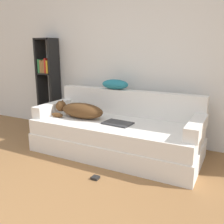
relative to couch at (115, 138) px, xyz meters
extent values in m
cube|color=silver|center=(-0.07, 0.70, 1.14)|extent=(7.11, 0.06, 2.70)
cube|color=silver|center=(0.00, 0.00, -0.09)|extent=(2.16, 0.93, 0.24)
cube|color=silver|center=(0.00, -0.01, 0.12)|extent=(2.12, 0.89, 0.20)
cube|color=silver|center=(0.00, 0.40, 0.40)|extent=(2.12, 0.15, 0.36)
cube|color=silver|center=(-1.01, -0.01, 0.30)|extent=(0.15, 0.74, 0.15)
cube|color=silver|center=(1.01, -0.01, 0.30)|extent=(0.15, 0.74, 0.15)
ellipsoid|color=#513319|center=(-0.48, -0.05, 0.32)|extent=(0.63, 0.27, 0.21)
sphere|color=#513319|center=(-0.83, -0.05, 0.35)|extent=(0.15, 0.15, 0.15)
cone|color=#513319|center=(-0.83, -0.09, 0.41)|extent=(0.05, 0.05, 0.07)
cone|color=#513319|center=(-0.83, -0.01, 0.41)|extent=(0.05, 0.05, 0.07)
ellipsoid|color=#513319|center=(-0.81, -0.17, 0.25)|extent=(0.19, 0.07, 0.06)
cube|color=#2D2D30|center=(0.07, -0.07, 0.23)|extent=(0.37, 0.27, 0.02)
ellipsoid|color=teal|center=(-0.20, 0.39, 0.65)|extent=(0.40, 0.22, 0.14)
cube|color=black|center=(-1.70, 0.52, 0.55)|extent=(0.04, 0.26, 1.53)
cube|color=black|center=(-1.41, 0.52, 0.55)|extent=(0.04, 0.26, 1.53)
cube|color=black|center=(-1.56, 0.52, 1.30)|extent=(0.31, 0.26, 0.02)
cube|color=black|center=(-1.56, 0.52, 0.73)|extent=(0.31, 0.26, 0.02)
cube|color=#337F42|center=(-1.65, 0.51, 0.86)|extent=(0.04, 0.20, 0.23)
cube|color=olive|center=(-1.61, 0.51, 0.85)|extent=(0.03, 0.20, 0.21)
cube|color=olive|center=(-1.57, 0.51, 0.84)|extent=(0.03, 0.20, 0.20)
cube|color=olive|center=(-1.54, 0.51, 0.85)|extent=(0.02, 0.20, 0.22)
cube|color=red|center=(-1.51, 0.51, 0.87)|extent=(0.03, 0.20, 0.25)
cube|color=gold|center=(-1.47, 0.51, 0.85)|extent=(0.04, 0.20, 0.21)
cube|color=black|center=(0.12, -0.71, -0.20)|extent=(0.08, 0.08, 0.03)
camera|label=1|loc=(1.39, -2.77, 1.13)|focal=40.00mm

